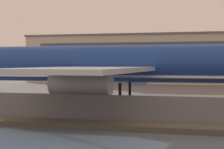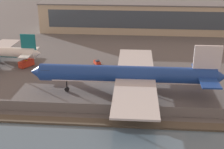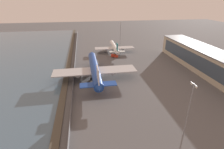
{
  "view_description": "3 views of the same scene",
  "coord_description": "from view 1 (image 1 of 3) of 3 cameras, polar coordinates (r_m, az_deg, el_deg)",
  "views": [
    {
      "loc": [
        20.59,
        -57.72,
        5.93
      ],
      "look_at": [
        3.29,
        -0.0,
        4.24
      ],
      "focal_mm": 70.0,
      "sensor_mm": 36.0,
      "label": 1
    },
    {
      "loc": [
        5.11,
        -82.64,
        38.34
      ],
      "look_at": [
        -1.32,
        -2.25,
        4.86
      ],
      "focal_mm": 50.0,
      "sensor_mm": 36.0,
      "label": 2
    },
    {
      "loc": [
        95.56,
        -9.31,
        42.99
      ],
      "look_at": [
        5.08,
        5.73,
        2.05
      ],
      "focal_mm": 28.0,
      "sensor_mm": 36.0,
      "label": 3
    }
  ],
  "objects": [
    {
      "name": "cargo_jet_blue",
      "position": [
        56.37,
        -0.73,
        1.21
      ],
      "size": [
        53.73,
        46.21,
        14.54
      ],
      "color": "#193D93",
      "rests_on": "ground"
    },
    {
      "name": "shoreline_seawall",
      "position": [
        42.91,
        -12.22,
        -6.04
      ],
      "size": [
        320.0,
        3.0,
        0.5
      ],
      "color": "#474238",
      "rests_on": "ground"
    },
    {
      "name": "ground_plane",
      "position": [
        61.57,
        -2.94,
        -3.92
      ],
      "size": [
        500.0,
        500.0,
        0.0
      ],
      "primitive_type": "plane",
      "color": "#565659"
    },
    {
      "name": "baggage_tug",
      "position": [
        81.1,
        -4.08,
        -2.02
      ],
      "size": [
        2.84,
        3.58,
        1.8
      ],
      "color": "red",
      "rests_on": "ground"
    },
    {
      "name": "perimeter_fence",
      "position": [
        46.75,
        -9.56,
        -4.07
      ],
      "size": [
        280.0,
        0.1,
        2.65
      ],
      "color": "slate",
      "rests_on": "ground"
    }
  ]
}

